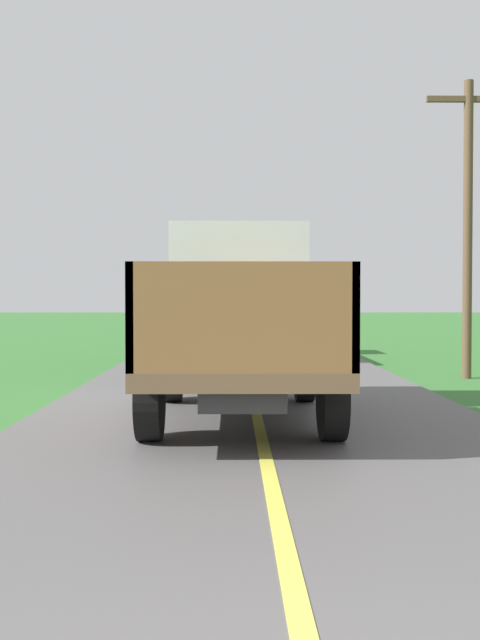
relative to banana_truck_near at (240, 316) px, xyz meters
The scene contains 3 objects.
banana_truck_near is the anchor object (origin of this frame).
banana_truck_far 11.54m from the banana_truck_near, 89.74° to the left, with size 2.38×5.81×2.80m.
utility_pole_roadside 7.46m from the banana_truck_near, 46.34° to the left, with size 1.81×0.20×6.41m.
Camera 1 is at (-0.35, -1.48, 1.71)m, focal length 42.83 mm.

